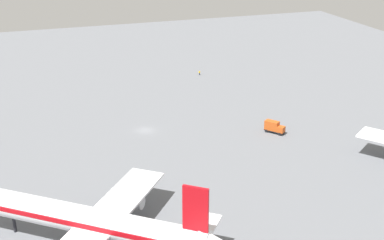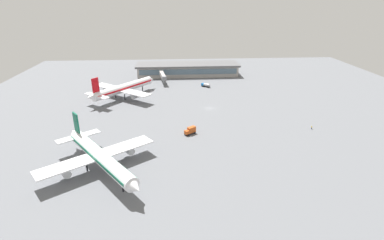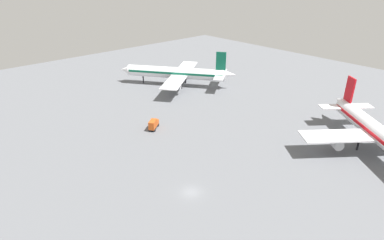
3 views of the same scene
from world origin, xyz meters
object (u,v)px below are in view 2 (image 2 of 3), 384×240
Objects in this scene: airplane_taxiing at (100,156)px; catering_truck at (190,131)px; airplane_at_gate at (123,88)px; fuel_truck at (206,85)px; ground_crew_worker at (312,127)px.

airplane_taxiing reaches higher than catering_truck.
fuel_truck is (-53.17, -20.10, -4.65)m from airplane_at_gate.
catering_truck is 3.36× the size of ground_crew_worker.
ground_crew_worker is (-57.42, -1.41, -0.85)m from catering_truck.
airplane_at_gate is at bearing 146.28° from airplane_taxiing.
airplane_taxiing is at bearing -139.01° from airplane_at_gate.
ground_crew_worker is at bearing -81.35° from airplane_at_gate.
fuel_truck is at bearing 118.51° from airplane_taxiing.
catering_truck is at bearing -107.56° from airplane_at_gate.
airplane_taxiing is 7.54× the size of fuel_truck.
airplane_at_gate is at bearing 60.40° from fuel_truck.
airplane_at_gate is 84.80m from airplane_taxiing.
ground_crew_worker is at bearing 144.47° from catering_truck.
airplane_taxiing is (-3.71, 84.72, -0.11)m from airplane_at_gate.
airplane_taxiing is 96.38m from ground_crew_worker.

